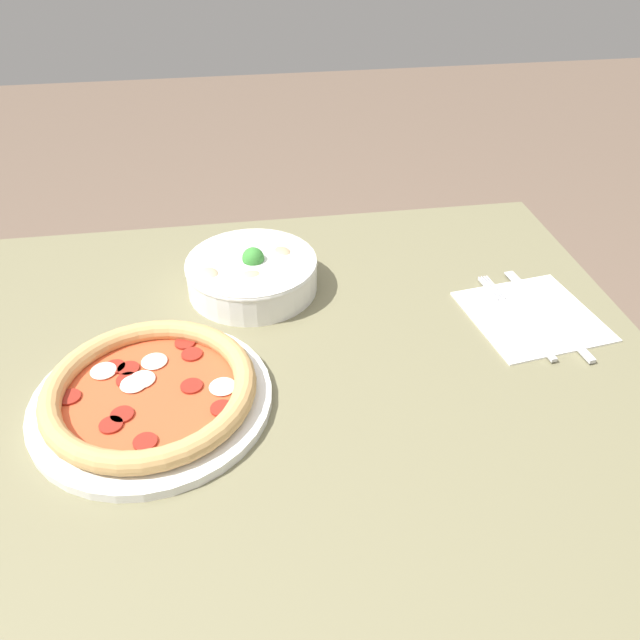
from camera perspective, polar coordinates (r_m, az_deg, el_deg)
name	(u,v)px	position (r m, az deg, el deg)	size (l,w,h in m)	color
dining_table	(175,439)	(0.87, -13.08, -10.55)	(1.27, 0.78, 0.75)	#706B4C
pizza	(151,393)	(0.75, -15.22, -6.45)	(0.28, 0.28, 0.04)	white
bowl	(252,272)	(0.92, -6.20, 4.39)	(0.19, 0.19, 0.07)	white
napkin	(532,316)	(0.92, 18.80, 0.34)	(0.19, 0.19, 0.00)	white
fork	(516,316)	(0.90, 17.49, 0.32)	(0.03, 0.20, 0.00)	silver
knife	(550,317)	(0.92, 20.31, 0.29)	(0.04, 0.22, 0.01)	silver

